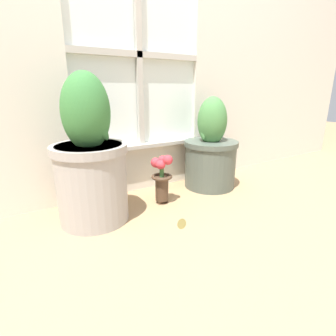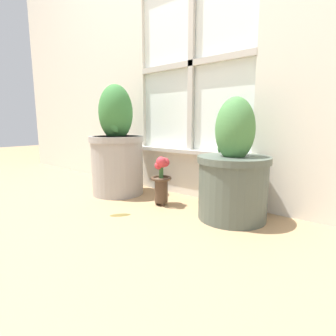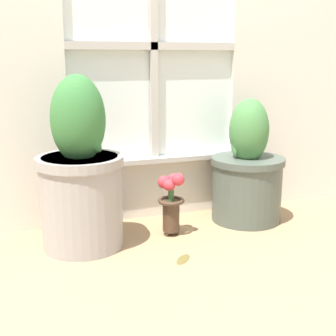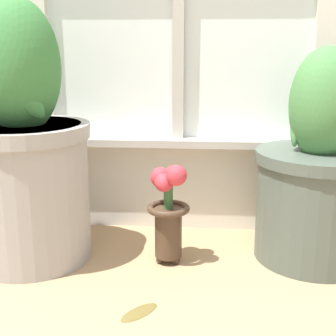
{
  "view_description": "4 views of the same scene",
  "coord_description": "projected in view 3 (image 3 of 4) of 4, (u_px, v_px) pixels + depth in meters",
  "views": [
    {
      "loc": [
        -0.74,
        -0.93,
        0.65
      ],
      "look_at": [
        0.03,
        0.32,
        0.21
      ],
      "focal_mm": 28.0,
      "sensor_mm": 36.0,
      "label": 1
    },
    {
      "loc": [
        0.99,
        -0.81,
        0.48
      ],
      "look_at": [
        0.04,
        0.32,
        0.23
      ],
      "focal_mm": 28.0,
      "sensor_mm": 36.0,
      "label": 2
    },
    {
      "loc": [
        -0.7,
        -1.59,
        0.8
      ],
      "look_at": [
        -0.03,
        0.31,
        0.32
      ],
      "focal_mm": 50.0,
      "sensor_mm": 36.0,
      "label": 3
    },
    {
      "loc": [
        0.09,
        -0.92,
        0.6
      ],
      "look_at": [
        -0.01,
        0.35,
        0.27
      ],
      "focal_mm": 50.0,
      "sensor_mm": 36.0,
      "label": 4
    }
  ],
  "objects": [
    {
      "name": "ground_plane",
      "position": [
        200.0,
        262.0,
        1.87
      ],
      "size": [
        10.0,
        10.0,
        0.0
      ],
      "primitive_type": "plane",
      "color": "tan"
    },
    {
      "name": "potted_plant_right",
      "position": [
        247.0,
        174.0,
        2.3
      ],
      "size": [
        0.36,
        0.36,
        0.61
      ],
      "color": "#4C564C",
      "rests_on": "ground_plane"
    },
    {
      "name": "flower_vase",
      "position": [
        171.0,
        200.0,
        2.12
      ],
      "size": [
        0.12,
        0.12,
        0.3
      ],
      "color": "#473323",
      "rests_on": "ground_plane"
    },
    {
      "name": "fallen_leaf",
      "position": [
        183.0,
        259.0,
        1.89
      ],
      "size": [
        0.1,
        0.11,
        0.01
      ],
      "color": "brown",
      "rests_on": "ground_plane"
    },
    {
      "name": "potted_plant_left",
      "position": [
        81.0,
        178.0,
        1.96
      ],
      "size": [
        0.37,
        0.37,
        0.73
      ],
      "color": "#9E9993",
      "rests_on": "ground_plane"
    }
  ]
}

